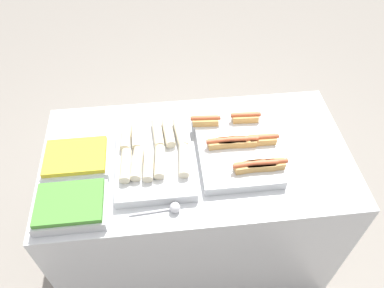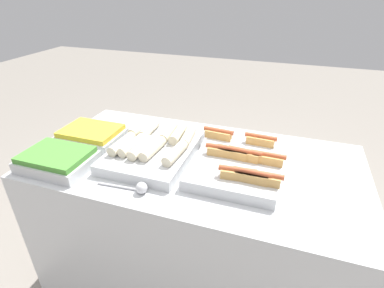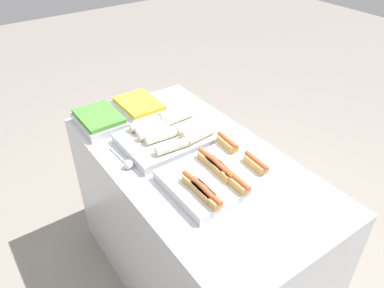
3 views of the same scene
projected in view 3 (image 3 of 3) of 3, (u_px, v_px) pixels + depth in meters
ground_plane at (194, 276)px, 2.35m from camera, size 12.00×12.00×0.00m
counter at (194, 225)px, 2.09m from camera, size 1.46×0.78×0.92m
tray_hotdogs at (219, 175)px, 1.67m from camera, size 0.40×0.48×0.10m
tray_wraps at (172, 134)px, 1.93m from camera, size 0.35×0.52×0.10m
tray_side_front at (99, 120)px, 2.05m from camera, size 0.30×0.22×0.07m
tray_side_back at (140, 107)px, 2.17m from camera, size 0.30×0.22×0.07m
serving_spoon_near at (127, 163)px, 1.76m from camera, size 0.22×0.05×0.05m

